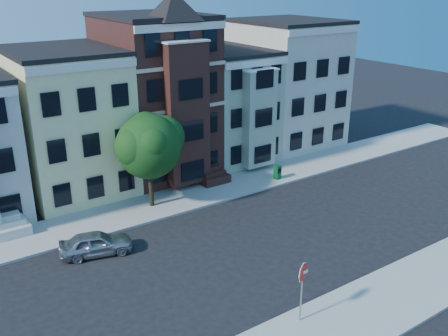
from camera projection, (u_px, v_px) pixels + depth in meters
ground at (270, 240)px, 30.02m from camera, size 120.00×120.00×0.00m
far_sidewalk at (200, 194)px, 36.17m from camera, size 60.00×4.00×0.15m
near_sidewalk at (375, 307)px, 23.81m from camera, size 60.00×4.00×0.15m
house_yellow at (68, 123)px, 35.75m from camera, size 7.00×9.00×10.00m
house_brown at (155, 97)px, 39.07m from camera, size 7.00×9.00×12.00m
house_green at (224, 105)px, 43.02m from camera, size 6.00×9.00×9.00m
house_cream at (286, 84)px, 46.33m from camera, size 8.00×9.00×11.00m
street_tree at (149, 151)px, 32.80m from camera, size 7.99×7.99×7.93m
parked_car at (96, 243)px, 28.23m from camera, size 4.35×2.63×1.38m
newspaper_box at (277, 172)px, 38.57m from camera, size 0.54×0.50×1.05m
stop_sign at (302, 289)px, 22.15m from camera, size 0.94×0.18×3.40m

